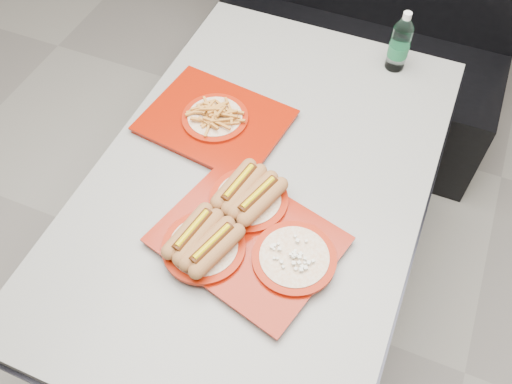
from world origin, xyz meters
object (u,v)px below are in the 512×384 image
at_px(diner_table, 259,211).
at_px(water_bottle, 400,44).
at_px(booth_bench, 353,44).
at_px(tray_far, 215,119).
at_px(tray_near, 243,232).

bearing_deg(diner_table, water_bottle, 68.68).
height_order(diner_table, water_bottle, water_bottle).
height_order(diner_table, booth_bench, booth_bench).
relative_size(booth_bench, tray_far, 3.04).
bearing_deg(tray_far, water_bottle, 46.80).
bearing_deg(tray_far, diner_table, -34.49).
relative_size(tray_near, water_bottle, 2.43).
height_order(booth_bench, water_bottle, booth_bench).
bearing_deg(water_bottle, tray_near, -103.87).
distance_m(booth_bench, water_bottle, 0.70).
bearing_deg(booth_bench, diner_table, -90.00).
distance_m(tray_far, water_bottle, 0.64).
bearing_deg(tray_near, tray_far, 125.04).
relative_size(booth_bench, water_bottle, 6.52).
relative_size(diner_table, booth_bench, 1.05).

